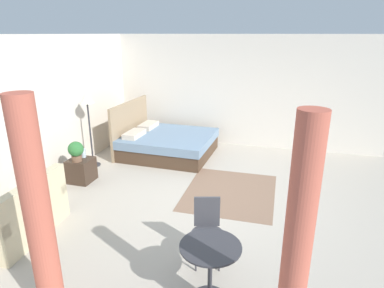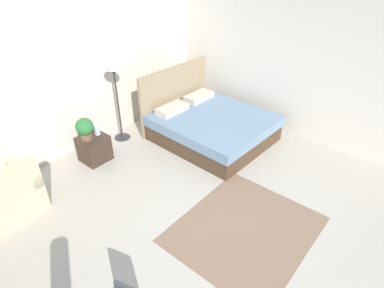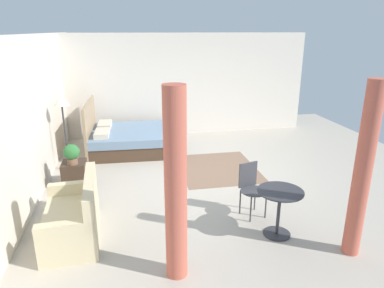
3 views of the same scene
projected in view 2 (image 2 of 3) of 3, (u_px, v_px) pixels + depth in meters
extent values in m
cube|color=#B2A899|center=(222.00, 238.00, 4.21)|extent=(9.34, 9.79, 0.02)
cube|color=silver|center=(60.00, 77.00, 5.31)|extent=(9.34, 0.12, 2.80)
cube|color=silver|center=(333.00, 72.00, 5.51)|extent=(0.12, 6.79, 2.80)
cube|color=#7F604C|center=(245.00, 229.00, 4.32)|extent=(1.90, 1.62, 0.01)
cube|color=#473323|center=(213.00, 132.00, 6.23)|extent=(1.86, 2.06, 0.32)
cube|color=slate|center=(213.00, 121.00, 6.10)|extent=(1.90, 2.10, 0.19)
cube|color=#997F60|center=(175.00, 96.00, 6.57)|extent=(1.84, 0.13, 1.25)
cube|color=beige|center=(172.00, 109.00, 6.18)|extent=(0.65, 0.34, 0.12)
cube|color=beige|center=(199.00, 97.00, 6.67)|extent=(0.65, 0.34, 0.12)
cube|color=beige|center=(24.00, 173.00, 4.57)|extent=(0.18, 0.74, 0.18)
cube|color=#38281E|center=(94.00, 148.00, 5.60)|extent=(0.46, 0.44, 0.47)
cylinder|color=brown|center=(86.00, 136.00, 5.38)|extent=(0.19, 0.19, 0.12)
sphere|color=#2D6B33|center=(85.00, 127.00, 5.28)|extent=(0.29, 0.29, 0.29)
cylinder|color=silver|center=(97.00, 130.00, 5.51)|extent=(0.10, 0.10, 0.17)
cylinder|color=#2D2D33|center=(122.00, 137.00, 6.36)|extent=(0.31, 0.31, 0.02)
cylinder|color=#2D2D33|center=(118.00, 105.00, 5.98)|extent=(0.04, 0.04, 1.40)
cone|color=beige|center=(112.00, 63.00, 5.55)|extent=(0.31, 0.31, 0.21)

